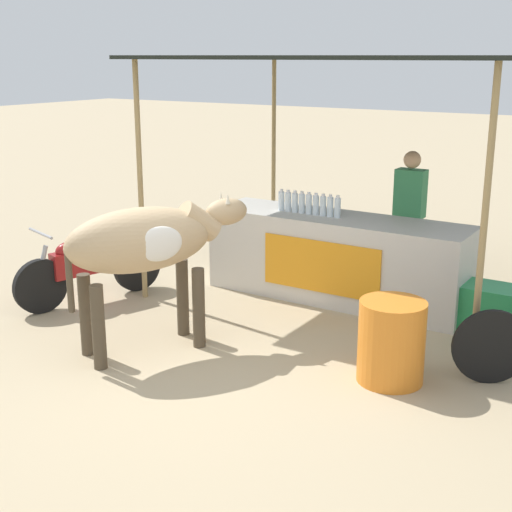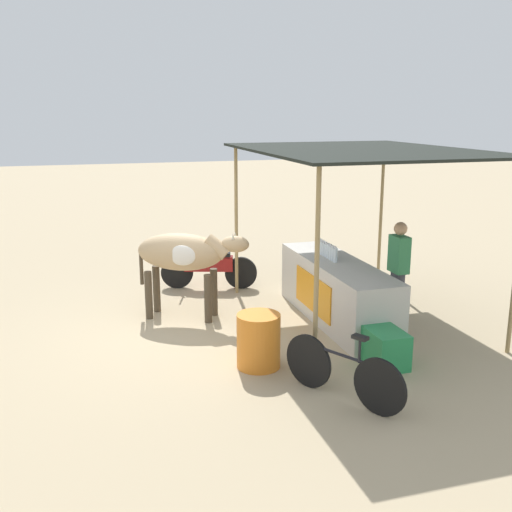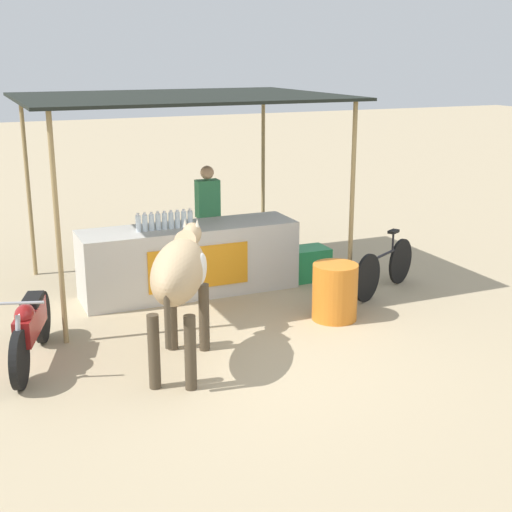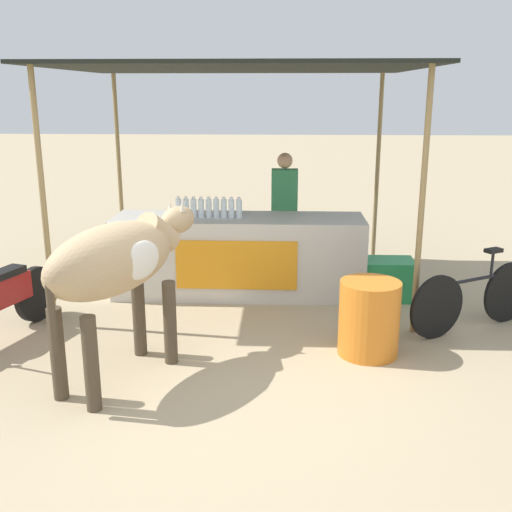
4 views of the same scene
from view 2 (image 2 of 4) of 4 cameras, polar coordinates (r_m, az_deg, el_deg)
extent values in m
plane|color=tan|center=(9.07, -5.29, -7.43)|extent=(60.00, 60.00, 0.00)
cube|color=beige|center=(9.56, 7.70, -3.34)|extent=(3.00, 0.80, 0.96)
cube|color=orange|center=(9.40, 5.42, -3.57)|extent=(1.40, 0.02, 0.58)
cube|color=black|center=(9.29, 9.86, 9.91)|extent=(4.20, 3.20, 0.04)
cylinder|color=#997F51|center=(10.72, -1.89, 3.37)|extent=(0.06, 0.06, 2.68)
cylinder|color=#997F51|center=(7.22, 5.79, -1.85)|extent=(0.06, 0.06, 2.68)
cylinder|color=#997F51|center=(11.77, 11.82, 4.03)|extent=(0.06, 0.06, 2.68)
cylinder|color=silver|center=(10.02, 5.89, 1.00)|extent=(0.07, 0.07, 0.22)
cylinder|color=white|center=(9.99, 5.91, 1.69)|extent=(0.04, 0.04, 0.03)
cylinder|color=silver|center=(9.94, 6.09, 0.89)|extent=(0.07, 0.07, 0.22)
cylinder|color=white|center=(9.91, 6.11, 1.59)|extent=(0.04, 0.04, 0.03)
cylinder|color=silver|center=(9.86, 6.29, 0.77)|extent=(0.07, 0.07, 0.22)
cylinder|color=white|center=(9.83, 6.31, 1.48)|extent=(0.04, 0.04, 0.03)
cylinder|color=silver|center=(9.77, 6.49, 0.66)|extent=(0.07, 0.07, 0.22)
cylinder|color=white|center=(9.75, 6.51, 1.37)|extent=(0.04, 0.04, 0.03)
cylinder|color=silver|center=(9.69, 6.70, 0.54)|extent=(0.07, 0.07, 0.22)
cylinder|color=white|center=(9.67, 6.72, 1.26)|extent=(0.04, 0.04, 0.03)
cylinder|color=silver|center=(9.61, 6.91, 0.42)|extent=(0.07, 0.07, 0.22)
cylinder|color=white|center=(9.59, 6.93, 1.15)|extent=(0.04, 0.04, 0.03)
cylinder|color=silver|center=(9.53, 7.13, 0.30)|extent=(0.07, 0.07, 0.22)
cylinder|color=white|center=(9.51, 7.15, 1.04)|extent=(0.04, 0.04, 0.03)
cylinder|color=silver|center=(9.45, 7.34, 0.18)|extent=(0.07, 0.07, 0.22)
cylinder|color=white|center=(9.43, 7.37, 0.92)|extent=(0.04, 0.04, 0.03)
cylinder|color=silver|center=(9.37, 7.57, 0.06)|extent=(0.07, 0.07, 0.22)
cylinder|color=white|center=(9.35, 7.59, 0.80)|extent=(0.04, 0.04, 0.03)
cylinder|color=#383842|center=(9.44, 13.23, -4.07)|extent=(0.22, 0.22, 0.88)
cube|color=#337F4C|center=(9.25, 13.47, 0.18)|extent=(0.34, 0.20, 0.56)
sphere|color=tan|center=(9.17, 13.61, 2.55)|extent=(0.20, 0.20, 0.20)
cube|color=#268C4C|center=(8.09, 12.24, -8.58)|extent=(0.60, 0.44, 0.48)
cylinder|color=orange|center=(7.84, 0.24, -8.07)|extent=(0.57, 0.57, 0.72)
ellipsoid|color=tan|center=(9.55, -7.22, 0.39)|extent=(1.10, 1.48, 0.60)
cylinder|color=#493D2C|center=(9.77, -4.03, -3.43)|extent=(0.12, 0.12, 0.78)
cylinder|color=#493D2C|center=(9.43, -4.59, -4.07)|extent=(0.12, 0.12, 0.78)
cylinder|color=#493D2C|center=(10.05, -9.45, -3.08)|extent=(0.12, 0.12, 0.78)
cylinder|color=#493D2C|center=(9.73, -10.18, -3.69)|extent=(0.12, 0.12, 0.78)
cylinder|color=tan|center=(9.36, -3.78, 0.86)|extent=(0.42, 0.51, 0.41)
ellipsoid|color=tan|center=(9.28, -1.99, 1.14)|extent=(0.40, 0.49, 0.26)
cone|color=beige|center=(9.32, -2.02, 2.08)|extent=(0.05, 0.05, 0.10)
cone|color=beige|center=(9.19, -2.21, 1.91)|extent=(0.05, 0.05, 0.10)
cylinder|color=#493D2C|center=(9.84, -10.87, -0.98)|extent=(0.06, 0.06, 0.60)
ellipsoid|color=silver|center=(9.32, -7.05, 0.05)|extent=(0.29, 0.44, 0.32)
cylinder|color=black|center=(11.32, -7.52, -1.57)|extent=(0.26, 0.60, 0.60)
cylinder|color=black|center=(11.21, -1.44, -1.61)|extent=(0.26, 0.60, 0.60)
cube|color=maroon|center=(11.20, -4.52, -0.71)|extent=(0.45, 0.91, 0.28)
ellipsoid|color=maroon|center=(11.19, -5.65, 0.09)|extent=(0.30, 0.40, 0.20)
cube|color=black|center=(11.15, -3.61, 0.08)|extent=(0.31, 0.47, 0.10)
cylinder|color=#99999E|center=(11.18, -7.36, 1.30)|extent=(0.53, 0.20, 0.03)
cylinder|color=#99999E|center=(11.27, -7.45, -0.59)|extent=(0.11, 0.21, 0.49)
cylinder|color=black|center=(7.34, 5.02, -9.93)|extent=(0.59, 0.36, 0.66)
cylinder|color=black|center=(6.82, 11.71, -12.12)|extent=(0.59, 0.36, 0.66)
cylinder|color=black|center=(6.98, 8.29, -9.36)|extent=(0.76, 0.45, 0.04)
cylinder|color=black|center=(6.82, 9.84, -8.90)|extent=(0.03, 0.03, 0.28)
cube|color=black|center=(6.76, 9.89, -7.65)|extent=(0.21, 0.18, 0.04)
camera|label=1|loc=(5.93, -49.78, 3.32)|focal=50.00mm
camera|label=3|loc=(12.39, -42.52, 10.09)|focal=50.00mm
camera|label=4|loc=(8.45, -38.78, 4.92)|focal=42.00mm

